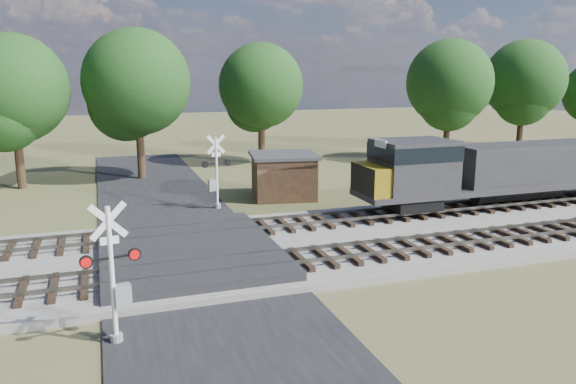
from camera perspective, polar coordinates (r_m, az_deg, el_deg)
name	(u,v)px	position (r m, az deg, el deg)	size (l,w,h in m)	color
ground	(191,263)	(23.19, -9.82, -7.16)	(160.00, 160.00, 0.00)	#4B532C
ballast_bed	(403,234)	(26.86, 11.59, -4.17)	(140.00, 10.00, 0.30)	gray
road	(191,262)	(23.18, -9.82, -7.07)	(7.00, 60.00, 0.08)	black
crossing_panel	(189,252)	(23.56, -10.04, -6.05)	(7.00, 9.00, 0.62)	#262628
track_near	(280,261)	(21.88, -0.86, -7.03)	(140.00, 2.60, 0.33)	black
track_far	(247,227)	(26.46, -4.19, -3.60)	(140.00, 2.60, 0.33)	black
crossing_signal_near	(116,286)	(16.66, -17.08, -9.13)	(1.67, 0.46, 4.17)	silver
crossing_signal_far	(215,179)	(31.26, -7.39, 1.33)	(1.69, 0.40, 4.20)	silver
equipment_shed	(283,175)	(34.18, -0.46, 1.71)	(4.53, 4.53, 2.68)	#40241B
treeline	(152,80)	(41.85, -13.69, 10.97)	(80.59, 12.51, 11.83)	black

